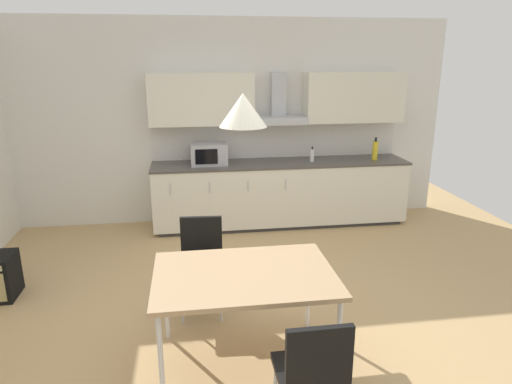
{
  "coord_description": "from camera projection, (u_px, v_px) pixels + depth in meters",
  "views": [
    {
      "loc": [
        -0.37,
        -3.57,
        2.27
      ],
      "look_at": [
        0.25,
        0.65,
        1.0
      ],
      "focal_mm": 32.0,
      "sensor_mm": 36.0,
      "label": 1
    }
  ],
  "objects": [
    {
      "name": "dining_table",
      "position": [
        244.0,
        279.0,
        3.34
      ],
      "size": [
        1.32,
        0.92,
        0.75
      ],
      "color": "tan",
      "rests_on": "ground_plane"
    },
    {
      "name": "pendant_lamp",
      "position": [
        243.0,
        110.0,
        2.99
      ],
      "size": [
        0.32,
        0.32,
        0.22
      ],
      "primitive_type": "cone",
      "color": "silver"
    },
    {
      "name": "chair_near_right",
      "position": [
        313.0,
        369.0,
        2.64
      ],
      "size": [
        0.4,
        0.4,
        0.87
      ],
      "color": "black",
      "rests_on": "ground_plane"
    },
    {
      "name": "microwave",
      "position": [
        209.0,
        154.0,
        6.05
      ],
      "size": [
        0.48,
        0.35,
        0.28
      ],
      "color": "#ADADB2",
      "rests_on": "kitchen_counter"
    },
    {
      "name": "bottle_white",
      "position": [
        312.0,
        155.0,
        6.23
      ],
      "size": [
        0.06,
        0.06,
        0.21
      ],
      "color": "white",
      "rests_on": "kitchen_counter"
    },
    {
      "name": "ground_plane",
      "position": [
        239.0,
        322.0,
        4.08
      ],
      "size": [
        8.14,
        8.22,
        0.02
      ],
      "primitive_type": "cube",
      "color": "tan"
    },
    {
      "name": "kitchen_counter",
      "position": [
        280.0,
        193.0,
        6.36
      ],
      "size": [
        3.49,
        0.69,
        0.89
      ],
      "color": "#333333",
      "rests_on": "ground_plane"
    },
    {
      "name": "upper_wall_cabinets",
      "position": [
        279.0,
        99.0,
        6.15
      ],
      "size": [
        3.47,
        0.4,
        0.68
      ],
      "color": "silver"
    },
    {
      "name": "bottle_yellow",
      "position": [
        375.0,
        150.0,
        6.33
      ],
      "size": [
        0.08,
        0.08,
        0.31
      ],
      "color": "yellow",
      "rests_on": "kitchen_counter"
    },
    {
      "name": "backsplash_tile",
      "position": [
        277.0,
        141.0,
        6.47
      ],
      "size": [
        3.47,
        0.02,
        0.46
      ],
      "primitive_type": "cube",
      "color": "silver",
      "rests_on": "kitchen_counter"
    },
    {
      "name": "chair_far_left",
      "position": [
        201.0,
        255.0,
        4.15
      ],
      "size": [
        0.43,
        0.43,
        0.87
      ],
      "color": "black",
      "rests_on": "ground_plane"
    },
    {
      "name": "wall_back",
      "position": [
        216.0,
        123.0,
        6.33
      ],
      "size": [
        6.51,
        0.1,
        2.78
      ],
      "primitive_type": "cube",
      "color": "silver",
      "rests_on": "ground_plane"
    }
  ]
}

